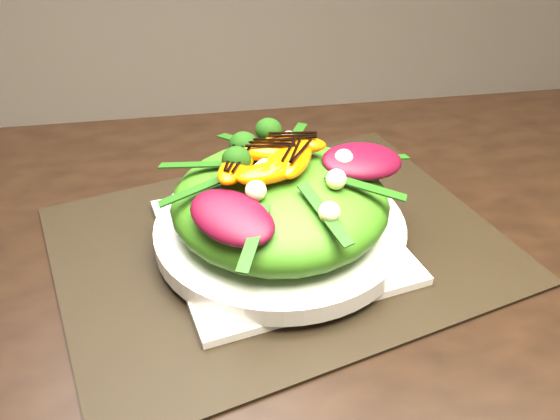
{
  "coord_description": "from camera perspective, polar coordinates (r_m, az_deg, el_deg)",
  "views": [
    {
      "loc": [
        -0.28,
        -0.38,
        1.15
      ],
      "look_at": [
        -0.21,
        0.11,
        0.8
      ],
      "focal_mm": 38.0,
      "sensor_mm": 36.0,
      "label": 1
    }
  ],
  "objects": [
    {
      "name": "salad_bowl",
      "position": [
        0.62,
        0.0,
        -1.85
      ],
      "size": [
        0.26,
        0.26,
        0.02
      ],
      "primitive_type": "cylinder",
      "rotation": [
        0.0,
        0.0,
        -0.01
      ],
      "color": "silver",
      "rests_on": "plate_base"
    },
    {
      "name": "macadamia_nut",
      "position": [
        0.55,
        3.61,
        2.29
      ],
      "size": [
        0.02,
        0.02,
        0.02
      ],
      "primitive_type": "sphere",
      "rotation": [
        0.0,
        0.0,
        0.16
      ],
      "color": "beige",
      "rests_on": "lettuce_mound"
    },
    {
      "name": "plate_base",
      "position": [
        0.63,
        0.0,
        -2.88
      ],
      "size": [
        0.27,
        0.27,
        0.01
      ],
      "primitive_type": "cube",
      "rotation": [
        0.0,
        0.0,
        0.21
      ],
      "color": "white",
      "rests_on": "placemat"
    },
    {
      "name": "broccoli_floret",
      "position": [
        0.61,
        -5.05,
        6.65
      ],
      "size": [
        0.05,
        0.05,
        0.04
      ],
      "primitive_type": "sphere",
      "rotation": [
        0.0,
        0.0,
        0.39
      ],
      "color": "black",
      "rests_on": "lettuce_mound"
    },
    {
      "name": "orange_segment",
      "position": [
        0.6,
        -2.7,
        5.67
      ],
      "size": [
        0.07,
        0.06,
        0.02
      ],
      "primitive_type": "ellipsoid",
      "rotation": [
        0.0,
        0.0,
        0.48
      ],
      "color": "#E55B03",
      "rests_on": "lettuce_mound"
    },
    {
      "name": "radicchio_leaf",
      "position": [
        0.61,
        7.93,
        4.69
      ],
      "size": [
        0.09,
        0.07,
        0.02
      ],
      "primitive_type": "ellipsoid",
      "rotation": [
        0.0,
        0.0,
        0.14
      ],
      "color": "#420716",
      "rests_on": "lettuce_mound"
    },
    {
      "name": "dining_table",
      "position": [
        0.63,
        20.9,
        -9.21
      ],
      "size": [
        1.6,
        0.9,
        0.75
      ],
      "primitive_type": "cube",
      "color": "black",
      "rests_on": "floor"
    },
    {
      "name": "balsamic_drizzle",
      "position": [
        0.6,
        -2.73,
        6.48
      ],
      "size": [
        0.04,
        0.02,
        0.0
      ],
      "primitive_type": "cube",
      "rotation": [
        0.0,
        0.0,
        0.48
      ],
      "color": "black",
      "rests_on": "orange_segment"
    },
    {
      "name": "placemat",
      "position": [
        0.64,
        0.0,
        -3.32
      ],
      "size": [
        0.53,
        0.46,
        0.0
      ],
      "primitive_type": "cube",
      "rotation": [
        0.0,
        0.0,
        0.27
      ],
      "color": "black",
      "rests_on": "dining_table"
    },
    {
      "name": "lettuce_mound",
      "position": [
        0.6,
        -0.0,
        0.84
      ],
      "size": [
        0.26,
        0.26,
        0.08
      ],
      "primitive_type": "ellipsoid",
      "rotation": [
        0.0,
        0.0,
        -0.21
      ],
      "color": "#386D14",
      "rests_on": "salad_bowl"
    }
  ]
}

